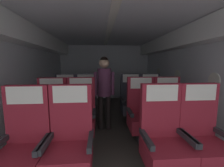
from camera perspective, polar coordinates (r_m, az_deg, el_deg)
name	(u,v)px	position (r m, az deg, el deg)	size (l,w,h in m)	color
ground	(110,131)	(3.24, -0.69, -18.18)	(3.76, 6.36, 0.02)	#3D3833
fuselage_shell	(109,56)	(3.19, -1.06, 10.92)	(3.64, 6.01, 2.20)	silver
seat_a_left_window	(24,147)	(2.01, -31.23, -20.50)	(0.52, 0.51, 1.16)	#38383D
seat_a_left_aisle	(70,144)	(1.86, -16.05, -21.92)	(0.52, 0.51, 1.16)	#38383D
seat_a_right_aisle	(203,139)	(2.20, 32.04, -18.07)	(0.52, 0.51, 1.16)	#38383D
seat_a_right_window	(163,141)	(1.97, 19.56, -20.39)	(0.52, 0.51, 1.16)	#38383D
seat_b_left_window	(51,117)	(2.79, -22.71, -12.02)	(0.52, 0.51, 1.16)	#38383D
seat_b_left_aisle	(81,116)	(2.69, -12.09, -12.31)	(0.52, 0.51, 1.16)	#38383D
seat_b_right_aisle	(168,114)	(2.93, 21.25, -10.99)	(0.52, 0.51, 1.16)	#38383D
seat_b_right_window	(142,114)	(2.76, 11.60, -11.75)	(0.52, 0.51, 1.16)	#38383D
seat_c_left_window	(65,103)	(3.64, -17.92, -7.20)	(0.52, 0.51, 1.16)	#38383D
seat_c_left_aisle	(86,102)	(3.57, -10.25, -7.27)	(0.52, 0.51, 1.16)	#38383D
seat_c_right_aisle	(151,101)	(3.76, 15.02, -6.63)	(0.52, 0.51, 1.16)	#38383D
seat_c_right_window	(131,101)	(3.61, 7.53, -7.02)	(0.52, 0.51, 1.16)	#38383D
flight_attendant	(104,85)	(3.06, -3.05, -0.79)	(0.43, 0.28, 1.55)	black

